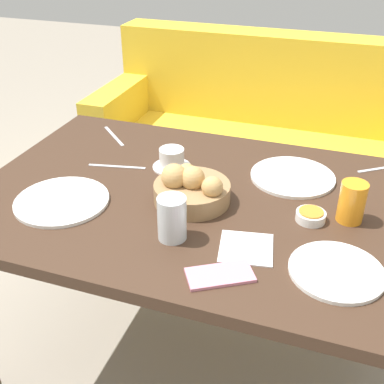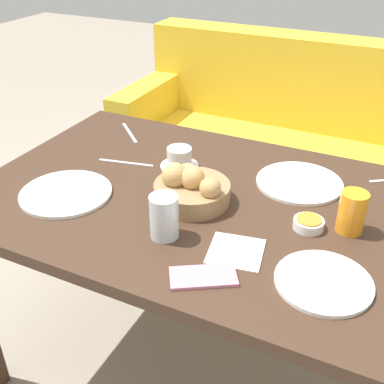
# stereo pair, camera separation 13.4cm
# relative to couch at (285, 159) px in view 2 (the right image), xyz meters

# --- Properties ---
(ground_plane) EXTENTS (10.00, 10.00, 0.00)m
(ground_plane) POSITION_rel_couch_xyz_m (0.05, -1.10, -0.32)
(ground_plane) COLOR gray
(dining_table) EXTENTS (1.34, 0.86, 0.71)m
(dining_table) POSITION_rel_couch_xyz_m (0.05, -1.10, 0.30)
(dining_table) COLOR #3D281C
(dining_table) RESTS_ON ground_plane
(couch) EXTENTS (1.60, 0.70, 0.89)m
(couch) POSITION_rel_couch_xyz_m (0.00, 0.00, 0.00)
(couch) COLOR gold
(couch) RESTS_ON ground_plane
(bread_basket) EXTENTS (0.21, 0.21, 0.11)m
(bread_basket) POSITION_rel_couch_xyz_m (0.02, -1.13, 0.43)
(bread_basket) COLOR #99754C
(bread_basket) RESTS_ON dining_table
(plate_near_left) EXTENTS (0.26, 0.26, 0.01)m
(plate_near_left) POSITION_rel_couch_xyz_m (-0.32, -1.26, 0.40)
(plate_near_left) COLOR white
(plate_near_left) RESTS_ON dining_table
(plate_near_right) EXTENTS (0.22, 0.22, 0.01)m
(plate_near_right) POSITION_rel_couch_xyz_m (0.43, -1.32, 0.40)
(plate_near_right) COLOR white
(plate_near_right) RESTS_ON dining_table
(plate_far_center) EXTENTS (0.26, 0.26, 0.01)m
(plate_far_center) POSITION_rel_couch_xyz_m (0.27, -0.91, 0.40)
(plate_far_center) COLOR white
(plate_far_center) RESTS_ON dining_table
(juice_glass) EXTENTS (0.07, 0.07, 0.11)m
(juice_glass) POSITION_rel_couch_xyz_m (0.44, -1.09, 0.45)
(juice_glass) COLOR orange
(juice_glass) RESTS_ON dining_table
(water_tumbler) EXTENTS (0.07, 0.07, 0.11)m
(water_tumbler) POSITION_rel_couch_xyz_m (0.03, -1.31, 0.45)
(water_tumbler) COLOR silver
(water_tumbler) RESTS_ON dining_table
(coffee_cup) EXTENTS (0.12, 0.12, 0.07)m
(coffee_cup) POSITION_rel_couch_xyz_m (-0.11, -0.96, 0.42)
(coffee_cup) COLOR white
(coffee_cup) RESTS_ON dining_table
(jam_bowl_honey) EXTENTS (0.08, 0.08, 0.03)m
(jam_bowl_honey) POSITION_rel_couch_xyz_m (0.35, -1.12, 0.41)
(jam_bowl_honey) COLOR white
(jam_bowl_honey) RESTS_ON dining_table
(fork_silver) EXTENTS (0.14, 0.14, 0.00)m
(fork_silver) POSITION_rel_couch_xyz_m (-0.39, -0.81, 0.39)
(fork_silver) COLOR #B7B7BC
(fork_silver) RESTS_ON dining_table
(knife_silver) EXTENTS (0.18, 0.05, 0.00)m
(knife_silver) POSITION_rel_couch_xyz_m (-0.27, -1.02, 0.39)
(knife_silver) COLOR #B7B7BC
(knife_silver) RESTS_ON dining_table
(napkin) EXTENTS (0.15, 0.15, 0.00)m
(napkin) POSITION_rel_couch_xyz_m (0.22, -1.30, 0.39)
(napkin) COLOR white
(napkin) RESTS_ON dining_table
(cell_phone) EXTENTS (0.17, 0.14, 0.01)m
(cell_phone) POSITION_rel_couch_xyz_m (0.18, -1.41, 0.40)
(cell_phone) COLOR pink
(cell_phone) RESTS_ON dining_table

